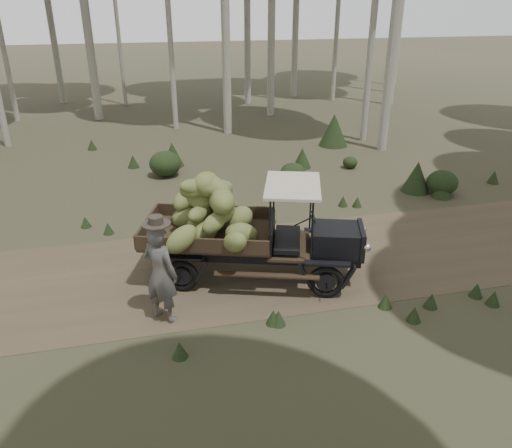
% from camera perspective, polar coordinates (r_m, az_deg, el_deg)
% --- Properties ---
extents(ground, '(120.00, 120.00, 0.00)m').
position_cam_1_polar(ground, '(10.78, -7.62, -5.64)').
color(ground, '#473D2B').
rests_on(ground, ground).
extents(dirt_track, '(70.00, 4.00, 0.01)m').
position_cam_1_polar(dirt_track, '(10.78, -7.62, -5.62)').
color(dirt_track, brown).
rests_on(dirt_track, ground).
extents(banana_truck, '(4.72, 2.83, 2.28)m').
position_cam_1_polar(banana_truck, '(10.07, -2.86, 0.65)').
color(banana_truck, black).
rests_on(banana_truck, ground).
extents(farmer, '(0.81, 0.79, 2.04)m').
position_cam_1_polar(farmer, '(8.97, -10.85, -5.44)').
color(farmer, '#4F4C48').
rests_on(farmer, ground).
extents(undergrowth, '(22.78, 21.09, 1.33)m').
position_cam_1_polar(undergrowth, '(9.36, -16.23, -7.98)').
color(undergrowth, '#233319').
rests_on(undergrowth, ground).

